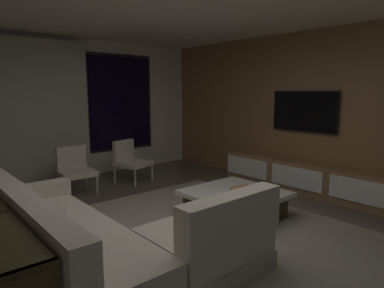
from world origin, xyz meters
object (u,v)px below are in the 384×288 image
at_px(sectional_couch, 104,243).
at_px(book_stack_on_coffee_table, 243,189).
at_px(media_console, 306,178).
at_px(coffee_table, 235,204).
at_px(mounted_tv, 304,111).
at_px(accent_chair_by_curtain, 75,168).
at_px(accent_chair_near_window, 130,159).

bearing_deg(sectional_couch, book_stack_on_coffee_table, 2.34).
distance_m(sectional_couch, media_console, 3.73).
bearing_deg(coffee_table, sectional_couch, -175.51).
bearing_deg(mounted_tv, media_console, -132.37).
bearing_deg(mounted_tv, accent_chair_by_curtain, 143.37).
relative_size(sectional_couch, mounted_tv, 2.07).
bearing_deg(media_console, accent_chair_near_window, 126.12).
xyz_separation_m(coffee_table, accent_chair_near_window, (-0.12, 2.53, 0.25)).
distance_m(coffee_table, book_stack_on_coffee_table, 0.23).
distance_m(sectional_couch, accent_chair_near_window, 3.28).
relative_size(sectional_couch, coffee_table, 2.16).
height_order(book_stack_on_coffee_table, accent_chair_near_window, accent_chair_near_window).
xyz_separation_m(coffee_table, media_console, (1.74, -0.02, 0.06)).
bearing_deg(accent_chair_by_curtain, accent_chair_near_window, 2.01).
relative_size(sectional_couch, accent_chair_by_curtain, 3.21).
xyz_separation_m(sectional_couch, media_console, (3.73, 0.14, -0.04)).
height_order(sectional_couch, coffee_table, sectional_couch).
xyz_separation_m(book_stack_on_coffee_table, accent_chair_near_window, (-0.19, 2.60, 0.04)).
xyz_separation_m(coffee_table, mounted_tv, (1.92, 0.18, 1.16)).
distance_m(sectional_couch, accent_chair_by_curtain, 2.77).
bearing_deg(sectional_couch, mounted_tv, 4.89).
xyz_separation_m(coffee_table, accent_chair_by_curtain, (-1.19, 2.49, 0.25)).
bearing_deg(book_stack_on_coffee_table, mounted_tv, 7.69).
relative_size(accent_chair_near_window, accent_chair_by_curtain, 1.00).
bearing_deg(accent_chair_by_curtain, mounted_tv, -36.63).
height_order(sectional_couch, mounted_tv, mounted_tv).
height_order(coffee_table, accent_chair_near_window, accent_chair_near_window).
xyz_separation_m(book_stack_on_coffee_table, mounted_tv, (1.85, 0.25, 0.95)).
height_order(sectional_couch, accent_chair_near_window, sectional_couch).
relative_size(coffee_table, accent_chair_near_window, 1.49).
bearing_deg(accent_chair_by_curtain, book_stack_on_coffee_table, -63.90).
xyz_separation_m(accent_chair_by_curtain, mounted_tv, (3.11, -2.31, 0.92)).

